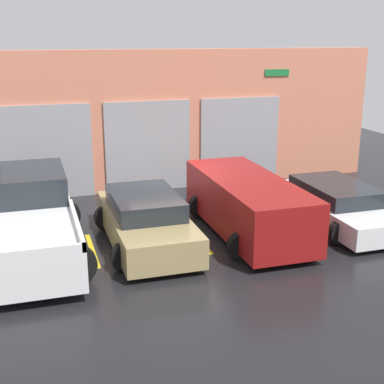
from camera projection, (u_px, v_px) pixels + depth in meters
name	position (u px, v px, depth m)	size (l,w,h in m)	color
ground_plane	(179.00, 217.00, 15.33)	(28.00, 28.00, 0.00)	black
shophouse_building	(151.00, 122.00, 17.70)	(15.84, 0.68, 4.58)	#D17A5B
pickup_truck	(31.00, 219.00, 12.64)	(2.52, 5.38, 1.76)	white
sedan_white	(336.00, 204.00, 14.74)	(2.19, 4.61, 1.10)	white
sedan_side	(247.00, 204.00, 13.88)	(2.23, 5.00, 1.47)	maroon
van_right	(146.00, 221.00, 13.18)	(2.22, 4.40, 1.29)	#9E8956
parking_stripe_left	(92.00, 250.00, 12.95)	(0.12, 2.20, 0.01)	gold
parking_stripe_centre	(198.00, 238.00, 13.71)	(0.12, 2.20, 0.01)	gold
parking_stripe_right	(292.00, 227.00, 14.48)	(0.12, 2.20, 0.01)	gold
parking_stripe_far_right	(377.00, 218.00, 15.25)	(0.12, 2.20, 0.01)	gold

